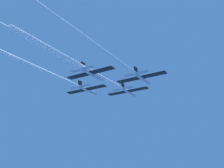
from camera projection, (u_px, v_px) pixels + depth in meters
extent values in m
cylinder|color=#B2BAC6|center=(128.00, 92.00, 114.82)|extent=(1.34, 12.14, 1.34)
cone|color=#B2BAC6|center=(136.00, 96.00, 120.72)|extent=(1.31, 2.67, 1.31)
ellipsoid|color=black|center=(131.00, 92.00, 117.14)|extent=(0.94, 2.43, 0.67)
cube|color=black|center=(117.00, 93.00, 116.96)|extent=(9.23, 2.67, 0.29)
cube|color=black|center=(138.00, 89.00, 111.70)|extent=(9.23, 2.67, 0.29)
cube|color=black|center=(123.00, 85.00, 111.50)|extent=(0.35, 2.19, 1.94)
cube|color=#B2BAC6|center=(117.00, 90.00, 112.12)|extent=(4.15, 1.60, 0.29)
cube|color=#B2BAC6|center=(128.00, 88.00, 109.38)|extent=(4.15, 1.60, 0.29)
cylinder|color=white|center=(80.00, 65.00, 87.24)|extent=(1.20, 57.03, 1.20)
cylinder|color=#B2BAC6|center=(87.00, 90.00, 110.26)|extent=(1.34, 12.14, 1.34)
cone|color=#B2BAC6|center=(97.00, 94.00, 116.17)|extent=(1.31, 2.67, 1.31)
ellipsoid|color=black|center=(91.00, 90.00, 112.59)|extent=(0.94, 2.43, 0.67)
cube|color=black|center=(77.00, 92.00, 112.41)|extent=(9.23, 2.67, 0.29)
cube|color=black|center=(96.00, 87.00, 107.15)|extent=(9.23, 2.67, 0.29)
cube|color=black|center=(80.00, 83.00, 106.95)|extent=(0.35, 2.19, 1.94)
cube|color=#B2BAC6|center=(74.00, 88.00, 107.56)|extent=(4.15, 1.60, 0.29)
cube|color=#B2BAC6|center=(85.00, 85.00, 104.83)|extent=(4.15, 1.60, 0.29)
cylinder|color=white|center=(31.00, 65.00, 85.42)|extent=(1.20, 50.17, 1.20)
cylinder|color=#B2BAC6|center=(142.00, 78.00, 96.09)|extent=(1.34, 12.14, 1.34)
cone|color=#B2BAC6|center=(150.00, 84.00, 101.99)|extent=(1.31, 2.67, 1.31)
ellipsoid|color=black|center=(145.00, 79.00, 98.41)|extent=(0.94, 2.43, 0.67)
cube|color=black|center=(129.00, 80.00, 98.23)|extent=(9.23, 2.67, 0.29)
cube|color=black|center=(154.00, 75.00, 92.97)|extent=(9.23, 2.67, 0.29)
cube|color=black|center=(136.00, 70.00, 92.77)|extent=(0.35, 2.19, 1.94)
cube|color=#B2BAC6|center=(129.00, 75.00, 93.39)|extent=(4.15, 1.60, 0.29)
cube|color=#B2BAC6|center=(142.00, 72.00, 90.65)|extent=(4.15, 1.60, 0.29)
cylinder|color=white|center=(91.00, 42.00, 70.36)|extent=(1.20, 52.40, 1.20)
cylinder|color=#B2BAC6|center=(91.00, 74.00, 92.69)|extent=(1.34, 12.14, 1.34)
cone|color=#B2BAC6|center=(102.00, 80.00, 98.59)|extent=(1.31, 2.67, 1.31)
ellipsoid|color=black|center=(95.00, 75.00, 95.01)|extent=(0.94, 2.43, 0.67)
cube|color=black|center=(79.00, 76.00, 94.83)|extent=(9.23, 2.67, 0.29)
cube|color=black|center=(102.00, 70.00, 89.57)|extent=(9.23, 2.67, 0.29)
cube|color=black|center=(83.00, 65.00, 89.37)|extent=(0.35, 2.19, 1.94)
cube|color=#B2BAC6|center=(76.00, 71.00, 89.99)|extent=(4.15, 1.60, 0.29)
cube|color=#B2BAC6|center=(89.00, 67.00, 87.25)|extent=(4.15, 1.60, 0.29)
cylinder|color=white|center=(7.00, 28.00, 64.10)|extent=(1.20, 59.56, 1.20)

